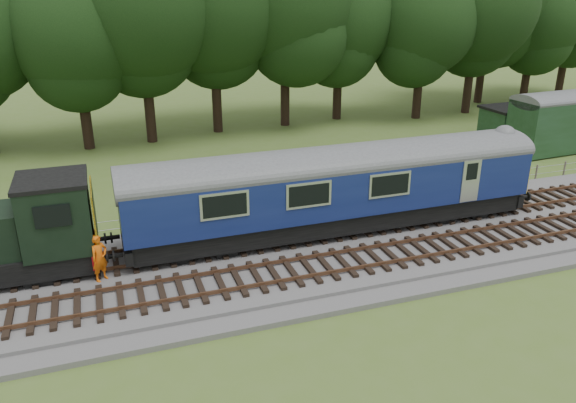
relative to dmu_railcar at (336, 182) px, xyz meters
name	(u,v)px	position (x,y,z in m)	size (l,w,h in m)	color
ground	(342,252)	(-0.26, -1.40, -2.61)	(120.00, 120.00, 0.00)	#4C6726
ballast	(342,248)	(-0.26, -1.40, -2.43)	(70.00, 7.00, 0.35)	#4C4C4F
track_north	(329,230)	(-0.26, 0.00, -2.19)	(67.20, 2.40, 0.21)	black
track_south	(359,259)	(-0.26, -3.00, -2.19)	(67.20, 2.40, 0.21)	black
fence	(304,213)	(-0.26, 3.10, -2.61)	(64.00, 0.12, 1.00)	#6B6054
tree_line	(224,130)	(-0.26, 20.60, -2.61)	(70.00, 8.00, 18.00)	black
dmu_railcar	(336,182)	(0.00, 0.00, 0.00)	(18.05, 2.86, 3.88)	black
worker	(100,258)	(-9.88, -1.24, -1.36)	(0.66, 0.43, 1.80)	#E75E0C
shed	(506,124)	(17.88, 10.94, -1.39)	(3.06, 3.06, 2.41)	#183618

